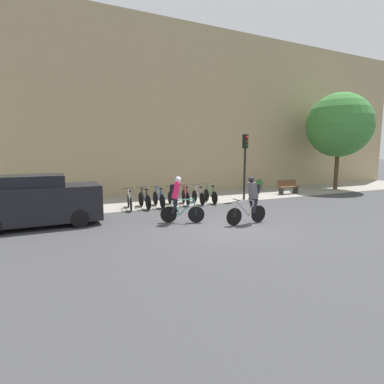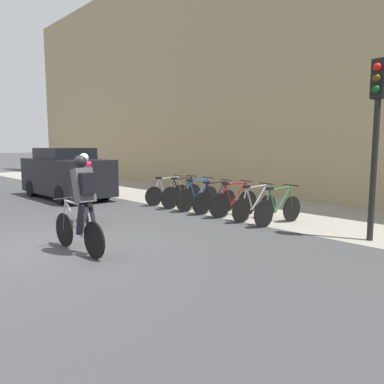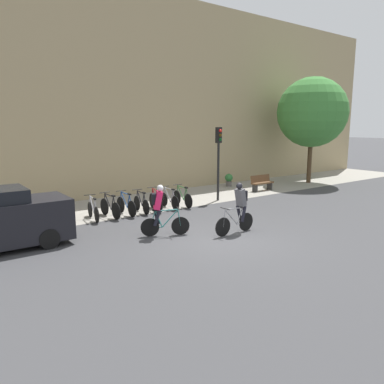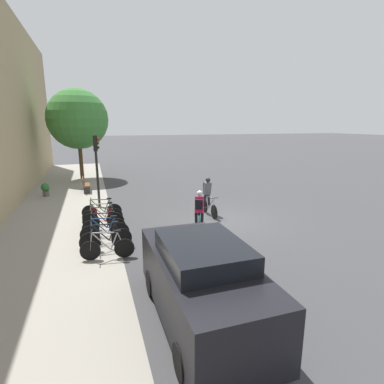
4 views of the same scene
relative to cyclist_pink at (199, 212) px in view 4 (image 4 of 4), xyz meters
The scene contains 16 objects.
ground 2.30m from the cyclist_pink, 46.45° to the right, with size 200.00×200.00×0.00m, color #3D3D3F.
kerb_strip 5.51m from the cyclist_pink, 74.60° to the left, with size 44.00×4.50×0.01m, color gray.
cyclist_pink is the anchor object (origin of this frame).
cyclist_grey 2.74m from the cyclist_pink, 28.03° to the right, with size 1.77×0.46×1.77m.
parked_bike_0 3.61m from the cyclist_pink, 106.22° to the left, with size 0.46×1.66×0.95m.
parked_bike_1 3.48m from the cyclist_pink, 94.64° to the left, with size 0.46×1.72×0.98m.
parked_bike_2 3.50m from the cyclist_pink, 82.69° to the left, with size 0.46×1.72×0.98m.
parked_bike_3 3.66m from the cyclist_pink, 71.35° to the left, with size 0.46×1.62×0.95m.
parked_bike_4 3.94m from the cyclist_pink, 61.35° to the left, with size 0.48×1.62×0.98m.
parked_bike_5 4.33m from the cyclist_pink, 52.88° to the left, with size 0.46×1.67×0.95m.
parked_bike_6 4.80m from the cyclist_pink, 45.99° to the left, with size 0.46×1.72×0.96m.
traffic_light_pole 6.68m from the cyclist_pink, 32.28° to the left, with size 0.26×0.30×3.61m.
bench 10.26m from the cyclist_pink, 24.04° to the left, with size 1.49×0.44×0.89m.
parked_car 5.05m from the cyclist_pink, 160.55° to the left, with size 4.30×1.84×1.85m.
street_tree_0 15.19m from the cyclist_pink, 17.67° to the left, with size 4.40×4.40×6.70m.
potted_plant 10.91m from the cyclist_pink, 35.95° to the left, with size 0.48×0.48×0.78m.
Camera 4 is at (-11.57, 5.21, 4.17)m, focal length 28.00 mm.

